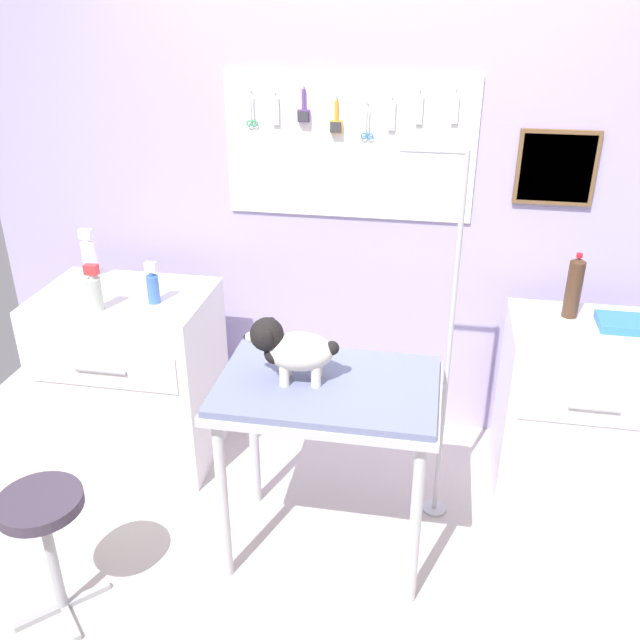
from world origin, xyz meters
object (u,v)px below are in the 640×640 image
(grooming_arm, at_px, (445,364))
(cabinet_right, at_px, (577,411))
(grooming_table, at_px, (327,404))
(counter_left, at_px, (133,375))
(dog, at_px, (290,348))
(stool, at_px, (44,522))
(soda_bottle, at_px, (574,287))
(shampoo_bottle, at_px, (89,256))

(grooming_arm, relative_size, cabinet_right, 1.94)
(grooming_table, height_order, counter_left, counter_left)
(grooming_arm, distance_m, dog, 0.69)
(stool, bearing_deg, soda_bottle, 32.25)
(grooming_table, bearing_deg, cabinet_right, 29.27)
(shampoo_bottle, height_order, soda_bottle, soda_bottle)
(grooming_table, distance_m, cabinet_right, 1.25)
(cabinet_right, bearing_deg, shampoo_bottle, 177.58)
(grooming_table, relative_size, stool, 1.58)
(counter_left, relative_size, cabinet_right, 1.03)
(dog, xyz_separation_m, soda_bottle, (1.11, 0.71, 0.03))
(grooming_arm, bearing_deg, grooming_table, -145.11)
(counter_left, distance_m, shampoo_bottle, 0.62)
(dog, xyz_separation_m, stool, (-0.81, -0.51, -0.52))
(counter_left, height_order, cabinet_right, counter_left)
(grooming_table, height_order, stool, grooming_table)
(grooming_table, height_order, grooming_arm, grooming_arm)
(grooming_table, relative_size, grooming_arm, 0.52)
(grooming_table, xyz_separation_m, dog, (-0.14, -0.01, 0.24))
(grooming_arm, height_order, counter_left, grooming_arm)
(counter_left, bearing_deg, dog, -29.30)
(dog, bearing_deg, shampoo_bottle, 148.92)
(cabinet_right, xyz_separation_m, stool, (-2.01, -1.11, 0.01))
(soda_bottle, bearing_deg, dog, -147.64)
(grooming_table, distance_m, shampoo_bottle, 1.50)
(grooming_table, bearing_deg, soda_bottle, 35.61)
(soda_bottle, bearing_deg, counter_left, -174.69)
(dog, xyz_separation_m, cabinet_right, (1.20, 0.60, -0.53))
(grooming_arm, xyz_separation_m, cabinet_right, (0.62, 0.28, -0.34))
(grooming_arm, distance_m, counter_left, 1.55)
(grooming_table, distance_m, grooming_arm, 0.54)
(cabinet_right, height_order, stool, cabinet_right)
(dog, bearing_deg, stool, -147.89)
(stool, bearing_deg, counter_left, 96.22)
(cabinet_right, xyz_separation_m, soda_bottle, (-0.09, 0.10, 0.56))
(grooming_arm, relative_size, soda_bottle, 5.55)
(shampoo_bottle, relative_size, soda_bottle, 0.81)
(grooming_arm, xyz_separation_m, counter_left, (-1.50, 0.20, -0.33))
(grooming_table, distance_m, dog, 0.27)
(grooming_arm, relative_size, dog, 4.63)
(stool, bearing_deg, grooming_table, 28.54)
(counter_left, bearing_deg, grooming_arm, -7.55)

